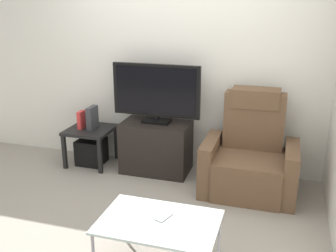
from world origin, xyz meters
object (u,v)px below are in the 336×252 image
object	(u,v)px
side_table	(90,134)
game_console	(92,118)
book_upright	(81,120)
recliner_armchair	(250,158)
coffee_table	(159,224)
tv_stand	(156,147)
television	(156,92)
cell_phone	(164,217)
subwoofer_box	(92,151)

from	to	relation	value
side_table	game_console	world-z (taller)	game_console
side_table	book_upright	distance (m)	0.21
recliner_armchair	coffee_table	xyz separation A→B (m)	(-0.53, -1.51, 0.01)
recliner_armchair	coffee_table	distance (m)	1.60
tv_stand	television	distance (m)	0.67
tv_stand	side_table	world-z (taller)	tv_stand
game_console	coffee_table	size ratio (longest dim) A/B	0.31
cell_phone	recliner_armchair	bearing A→B (deg)	89.55
side_table	coffee_table	distance (m)	2.19
book_upright	cell_phone	bearing A→B (deg)	-45.35
cell_phone	subwoofer_box	bearing A→B (deg)	151.41
television	book_upright	world-z (taller)	television
side_table	television	bearing A→B (deg)	2.65
tv_stand	cell_phone	distance (m)	1.73
cell_phone	game_console	bearing A→B (deg)	150.54
recliner_armchair	coffee_table	world-z (taller)	recliner_armchair
tv_stand	subwoofer_box	size ratio (longest dim) A/B	2.51
subwoofer_box	side_table	bearing A→B (deg)	-90.00
subwoofer_box	cell_phone	world-z (taller)	cell_phone
recliner_armchair	side_table	xyz separation A→B (m)	(-1.97, 0.15, 0.02)
television	subwoofer_box	size ratio (longest dim) A/B	3.25
coffee_table	cell_phone	xyz separation A→B (m)	(0.02, 0.06, 0.03)
television	recliner_armchair	distance (m)	1.28
recliner_armchair	subwoofer_box	world-z (taller)	recliner_armchair
subwoofer_box	game_console	size ratio (longest dim) A/B	1.14
book_upright	coffee_table	xyz separation A→B (m)	(1.54, -1.64, -0.19)
television	book_upright	distance (m)	1.03
coffee_table	side_table	bearing A→B (deg)	130.97
tv_stand	side_table	bearing A→B (deg)	-178.61
tv_stand	side_table	size ratio (longest dim) A/B	1.47
tv_stand	subwoofer_box	world-z (taller)	tv_stand
subwoofer_box	television	bearing A→B (deg)	2.65
television	cell_phone	distance (m)	1.83
television	book_upright	xyz separation A→B (m)	(-0.95, -0.06, -0.40)
recliner_armchair	side_table	distance (m)	1.98
coffee_table	cell_phone	bearing A→B (deg)	70.71
television	recliner_armchair	size ratio (longest dim) A/B	0.95
television	book_upright	bearing A→B (deg)	-176.43
cell_phone	book_upright	bearing A→B (deg)	153.67
television	game_console	distance (m)	0.90
game_console	cell_phone	distance (m)	2.16
television	coffee_table	size ratio (longest dim) A/B	1.15
cell_phone	tv_stand	bearing A→B (deg)	129.54
side_table	cell_phone	xyz separation A→B (m)	(1.46, -1.60, 0.02)
subwoofer_box	coffee_table	xyz separation A→B (m)	(1.44, -1.66, 0.22)
television	coffee_table	xyz separation A→B (m)	(0.59, -1.69, -0.59)
side_table	book_upright	xyz separation A→B (m)	(-0.10, -0.02, 0.18)
subwoofer_box	recliner_armchair	bearing A→B (deg)	-4.29
recliner_armchair	game_console	xyz separation A→B (m)	(-1.94, 0.16, 0.23)
recliner_armchair	side_table	bearing A→B (deg)	-177.91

